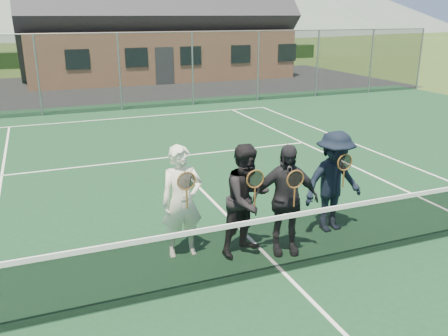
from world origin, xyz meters
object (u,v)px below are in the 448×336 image
at_px(clubhouse, 154,9).
at_px(player_b, 247,199).
at_px(player_a, 182,202).
at_px(player_c, 285,200).
at_px(tennis_net, 285,241).
at_px(player_d, 334,182).

xyz_separation_m(clubhouse, player_b, (-4.23, -23.18, -3.07)).
distance_m(clubhouse, player_a, 23.67).
distance_m(player_a, player_c, 1.62).
bearing_deg(player_c, clubhouse, 81.06).
xyz_separation_m(player_b, player_c, (0.55, -0.23, 0.00)).
distance_m(clubhouse, player_b, 23.76).
relative_size(tennis_net, player_d, 6.49).
bearing_deg(clubhouse, player_b, -100.35).
height_order(clubhouse, player_a, clubhouse).
bearing_deg(player_d, player_b, -173.27).
xyz_separation_m(player_a, player_c, (1.53, -0.52, -0.00)).
distance_m(tennis_net, clubhouse, 24.57).
xyz_separation_m(clubhouse, player_d, (-2.50, -22.97, -3.07)).
height_order(player_b, player_c, same).
bearing_deg(tennis_net, player_c, 61.80).
distance_m(tennis_net, player_d, 1.86).
height_order(tennis_net, clubhouse, clubhouse).
relative_size(clubhouse, player_c, 8.67).
distance_m(tennis_net, player_c, 0.78).
xyz_separation_m(player_b, player_d, (1.73, 0.20, -0.00)).
relative_size(clubhouse, player_d, 8.67).
bearing_deg(player_b, player_c, -22.29).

